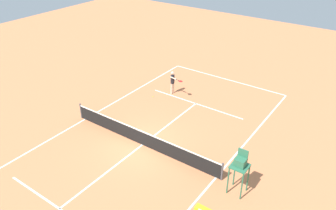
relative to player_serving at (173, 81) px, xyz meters
The scene contains 6 objects.
ground_plane 6.76m from the player_serving, 109.30° to the left, with size 60.00×60.00×0.00m, color #D37A4C.
court_lines 6.76m from the player_serving, 109.30° to the left, with size 9.76×21.86×0.01m.
tennis_net 6.70m from the player_serving, 109.30° to the left, with size 10.36×0.10×1.07m.
player_serving is the anchor object (origin of this frame).
tennis_ball 1.87m from the player_serving, 55.85° to the left, with size 0.07×0.07×0.07m, color #CCE033.
umpire_chair 10.63m from the player_serving, 141.55° to the left, with size 0.80×0.80×2.41m.
Camera 1 is at (-10.34, 12.01, 11.65)m, focal length 35.81 mm.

